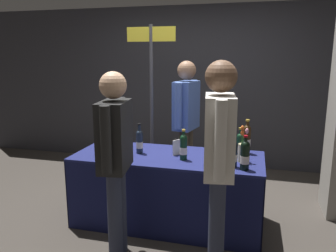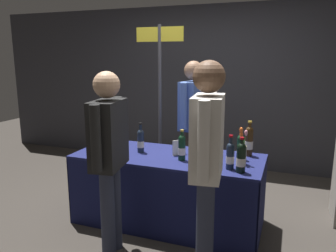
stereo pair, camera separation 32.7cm
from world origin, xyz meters
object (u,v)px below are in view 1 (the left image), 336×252
at_px(wine_glass_mid, 103,144).
at_px(taster_foreground_right, 115,151).
at_px(featured_wine_bottle, 245,155).
at_px(vendor_presenter, 186,116).
at_px(wine_glass_near_vendor, 113,140).
at_px(booth_signpost, 151,86).
at_px(tasting_table, 168,175).
at_px(flower_vase, 243,150).
at_px(display_bottle_0, 183,147).

bearing_deg(wine_glass_mid, taster_foreground_right, -55.18).
xyz_separation_m(featured_wine_bottle, vendor_presenter, (-0.74, 1.08, 0.13)).
bearing_deg(wine_glass_near_vendor, booth_signpost, 76.03).
height_order(vendor_presenter, taster_foreground_right, vendor_presenter).
bearing_deg(tasting_table, booth_signpost, 116.20).
relative_size(featured_wine_bottle, flower_vase, 0.88).
xyz_separation_m(featured_wine_bottle, wine_glass_near_vendor, (-1.42, 0.40, -0.05)).
xyz_separation_m(flower_vase, taster_foreground_right, (-1.00, -0.66, 0.11)).
distance_m(wine_glass_mid, vendor_presenter, 1.19).
distance_m(featured_wine_bottle, vendor_presenter, 1.32).
height_order(display_bottle_0, booth_signpost, booth_signpost).
height_order(featured_wine_bottle, taster_foreground_right, taster_foreground_right).
relative_size(tasting_table, display_bottle_0, 6.29).
distance_m(featured_wine_bottle, booth_signpost, 1.77).
distance_m(wine_glass_near_vendor, taster_foreground_right, 0.94).
relative_size(flower_vase, taster_foreground_right, 0.22).
bearing_deg(vendor_presenter, tasting_table, 9.95).
bearing_deg(tasting_table, display_bottle_0, -30.46).
distance_m(wine_glass_near_vendor, booth_signpost, 0.97).
height_order(featured_wine_bottle, vendor_presenter, vendor_presenter).
bearing_deg(display_bottle_0, wine_glass_mid, -176.90).
bearing_deg(wine_glass_near_vendor, taster_foreground_right, -64.56).
xyz_separation_m(display_bottle_0, vendor_presenter, (-0.17, 0.94, 0.13)).
xyz_separation_m(wine_glass_near_vendor, taster_foreground_right, (0.40, -0.84, 0.14)).
height_order(taster_foreground_right, booth_signpost, booth_signpost).
relative_size(vendor_presenter, booth_signpost, 0.79).
bearing_deg(wine_glass_near_vendor, display_bottle_0, -16.54).
bearing_deg(wine_glass_mid, vendor_presenter, 56.34).
distance_m(featured_wine_bottle, flower_vase, 0.23).
bearing_deg(booth_signpost, taster_foreground_right, -83.05).
bearing_deg(wine_glass_mid, display_bottle_0, 3.10).
relative_size(featured_wine_bottle, taster_foreground_right, 0.20).
distance_m(display_bottle_0, flower_vase, 0.56).
bearing_deg(flower_vase, vendor_presenter, 129.95).
bearing_deg(display_bottle_0, wine_glass_near_vendor, 163.46).
height_order(tasting_table, wine_glass_near_vendor, wine_glass_near_vendor).
height_order(display_bottle_0, wine_glass_mid, display_bottle_0).
bearing_deg(featured_wine_bottle, flower_vase, 96.65).
relative_size(display_bottle_0, booth_signpost, 0.14).
relative_size(wine_glass_mid, taster_foreground_right, 0.10).
height_order(tasting_table, flower_vase, flower_vase).
distance_m(tasting_table, flower_vase, 0.80).
distance_m(flower_vase, booth_signpost, 1.61).
xyz_separation_m(tasting_table, taster_foreground_right, (-0.26, -0.69, 0.43)).
distance_m(wine_glass_mid, taster_foreground_right, 0.67).
xyz_separation_m(wine_glass_mid, taster_foreground_right, (0.38, -0.54, 0.11)).
distance_m(flower_vase, taster_foreground_right, 1.20).
bearing_deg(flower_vase, wine_glass_near_vendor, 173.00).
bearing_deg(booth_signpost, wine_glass_mid, -99.22).
relative_size(tasting_table, flower_vase, 5.37).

